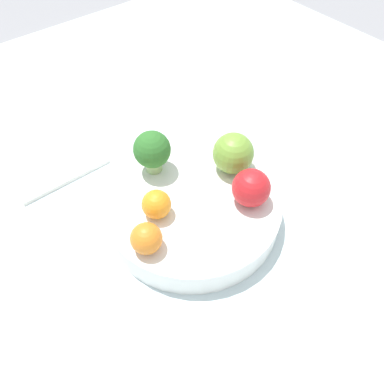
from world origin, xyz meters
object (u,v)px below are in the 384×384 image
bowl (192,206)px  napkin (46,153)px  apple_red (251,188)px  apple_green (233,153)px  broccoli (152,151)px  orange_front (156,204)px  orange_back (146,238)px

bowl → napkin: bowl is taller
apple_red → apple_green: size_ratio=0.88×
apple_green → napkin: bearing=127.9°
broccoli → apple_green: (0.08, -0.06, -0.01)m
orange_front → napkin: bearing=103.1°
apple_green → orange_back: apple_green is taller
bowl → napkin: bearing=113.6°
broccoli → orange_back: 0.12m
apple_green → orange_front: apple_green is taller
bowl → apple_red: (0.05, -0.05, 0.04)m
apple_red → orange_back: size_ratio=1.31×
orange_back → napkin: orange_back is taller
orange_back → apple_red: bearing=-9.6°
bowl → apple_green: (0.07, 0.01, 0.05)m
apple_red → orange_back: apple_red is taller
broccoli → apple_green: size_ratio=1.12×
apple_green → orange_front: 0.12m
broccoli → napkin: bearing=119.8°
bowl → broccoli: size_ratio=3.77×
napkin → apple_red: bearing=-61.2°
orange_back → napkin: size_ratio=0.24×
orange_front → apple_red: bearing=-28.7°
bowl → broccoli: 0.09m
orange_back → napkin: (-0.02, 0.25, -0.05)m
apple_green → napkin: apple_green is taller
bowl → apple_green: 0.09m
broccoli → orange_back: (-0.08, -0.09, -0.02)m
orange_back → napkin: 0.26m
orange_back → broccoli: bearing=51.3°
apple_green → napkin: 0.29m
broccoli → apple_red: broccoli is taller
orange_front → orange_back: 0.05m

